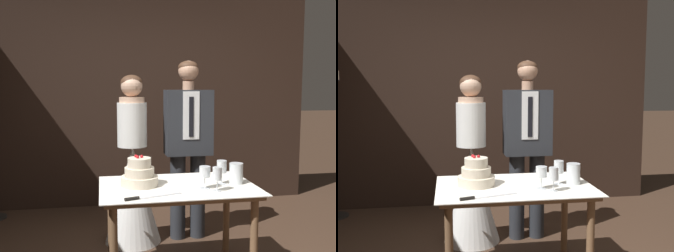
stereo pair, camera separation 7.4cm
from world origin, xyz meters
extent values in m
cube|color=black|center=(0.00, 2.24, 1.33)|extent=(4.42, 0.12, 2.66)
cylinder|color=brown|center=(0.58, -0.10, 0.35)|extent=(0.06, 0.06, 0.71)
cylinder|color=brown|center=(-0.41, 0.50, 0.35)|extent=(0.06, 0.06, 0.71)
cylinder|color=brown|center=(0.58, 0.50, 0.35)|extent=(0.06, 0.06, 0.71)
cube|color=brown|center=(0.09, 0.20, 0.73)|extent=(1.11, 0.71, 0.03)
cube|color=white|center=(0.09, 0.20, 0.75)|extent=(1.17, 0.77, 0.01)
cylinder|color=beige|center=(-0.20, 0.24, 0.79)|extent=(0.28, 0.28, 0.07)
cylinder|color=beige|center=(-0.20, 0.24, 0.86)|extent=(0.22, 0.22, 0.07)
cylinder|color=beige|center=(-0.20, 0.24, 0.93)|extent=(0.18, 0.18, 0.07)
sphere|color=red|center=(-0.18, 0.25, 0.97)|extent=(0.02, 0.02, 0.02)
sphere|color=red|center=(-0.22, 0.27, 0.97)|extent=(0.02, 0.02, 0.02)
sphere|color=red|center=(-0.21, 0.23, 0.97)|extent=(0.02, 0.02, 0.02)
cube|color=silver|center=(-0.09, -0.06, 0.75)|extent=(0.31, 0.11, 0.00)
cylinder|color=black|center=(-0.29, -0.12, 0.76)|extent=(0.10, 0.05, 0.02)
cylinder|color=silver|center=(0.26, 0.08, 0.75)|extent=(0.08, 0.08, 0.00)
cylinder|color=silver|center=(0.26, 0.08, 0.80)|extent=(0.01, 0.01, 0.08)
cylinder|color=silver|center=(0.26, 0.08, 0.88)|extent=(0.08, 0.08, 0.08)
cylinder|color=silver|center=(0.43, 0.18, 0.75)|extent=(0.07, 0.07, 0.00)
cylinder|color=silver|center=(0.43, 0.18, 0.80)|extent=(0.01, 0.01, 0.08)
cylinder|color=silver|center=(0.43, 0.18, 0.88)|extent=(0.07, 0.07, 0.09)
cylinder|color=silver|center=(0.33, 0.00, 0.75)|extent=(0.06, 0.06, 0.00)
cylinder|color=silver|center=(0.33, 0.00, 0.79)|extent=(0.01, 0.01, 0.08)
cylinder|color=silver|center=(0.33, 0.00, 0.88)|extent=(0.07, 0.07, 0.09)
cylinder|color=silver|center=(0.54, 0.17, 0.83)|extent=(0.11, 0.11, 0.16)
cylinder|color=beige|center=(0.54, 0.17, 0.79)|extent=(0.05, 0.05, 0.07)
sphere|color=#F9CC4C|center=(0.54, 0.17, 0.83)|extent=(0.02, 0.02, 0.02)
cone|color=white|center=(-0.19, 1.02, 0.46)|extent=(0.54, 0.54, 0.93)
cylinder|color=white|center=(-0.19, 1.02, 1.14)|extent=(0.28, 0.28, 0.42)
cylinder|color=#DBAD8E|center=(-0.19, 1.02, 1.37)|extent=(0.24, 0.24, 0.05)
sphere|color=#DBAD8E|center=(-0.19, 1.02, 1.50)|extent=(0.20, 0.20, 0.20)
ellipsoid|color=#472D1E|center=(-0.19, 1.03, 1.53)|extent=(0.21, 0.21, 0.15)
cylinder|color=#282B30|center=(0.26, 1.02, 0.42)|extent=(0.15, 0.15, 0.84)
cylinder|color=#282B30|center=(0.46, 1.02, 0.42)|extent=(0.15, 0.15, 0.84)
cube|color=#282B30|center=(0.36, 1.02, 1.15)|extent=(0.45, 0.24, 0.63)
cube|color=white|center=(0.36, 0.89, 1.23)|extent=(0.16, 0.01, 0.45)
cube|color=black|center=(0.36, 0.89, 1.21)|extent=(0.04, 0.01, 0.38)
cylinder|color=tan|center=(0.36, 1.02, 1.51)|extent=(0.11, 0.11, 0.08)
sphere|color=tan|center=(0.36, 1.02, 1.64)|extent=(0.19, 0.19, 0.19)
ellipsoid|color=#472D1E|center=(0.36, 1.03, 1.68)|extent=(0.19, 0.19, 0.13)
camera|label=1|loc=(-0.47, -2.50, 1.48)|focal=40.00mm
camera|label=2|loc=(-0.40, -2.52, 1.48)|focal=40.00mm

